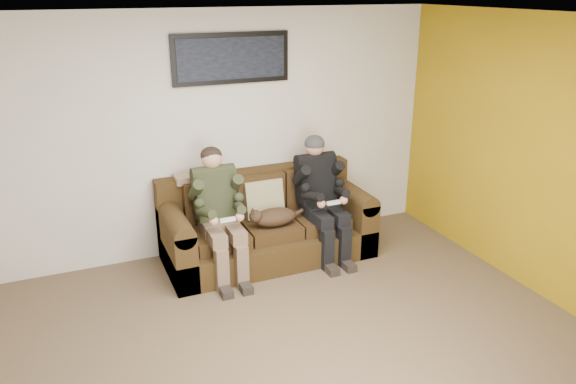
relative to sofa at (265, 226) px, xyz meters
name	(u,v)px	position (x,y,z in m)	size (l,w,h in m)	color
floor	(305,356)	(-0.37, -1.83, -0.34)	(5.00, 5.00, 0.00)	brown
ceiling	(309,20)	(-0.37, -1.83, 2.26)	(5.00, 5.00, 0.00)	silver
wall_back	(218,135)	(-0.37, 0.42, 0.96)	(5.00, 5.00, 0.00)	beige
wall_right	(561,166)	(2.13, -1.83, 0.96)	(4.50, 4.50, 0.00)	beige
accent_wall_right	(561,166)	(2.12, -1.83, 0.96)	(4.50, 4.50, 0.00)	#A27E10
sofa	(265,226)	(0.00, 0.00, 0.00)	(2.21, 0.95, 0.90)	#382711
throw_pillow	(264,199)	(0.00, 0.04, 0.30)	(0.42, 0.12, 0.40)	tan
throw_blanket	(196,177)	(-0.67, 0.28, 0.56)	(0.45, 0.22, 0.08)	tan
person_left	(218,206)	(-0.57, -0.19, 0.39)	(0.51, 0.87, 1.30)	brown
person_right	(320,190)	(0.57, -0.18, 0.39)	(0.51, 0.86, 1.31)	black
cat	(273,217)	(-0.01, -0.25, 0.20)	(0.66, 0.26, 0.24)	#452D1B
framed_poster	(231,58)	(-0.20, 0.39, 1.76)	(1.25, 0.05, 0.52)	black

